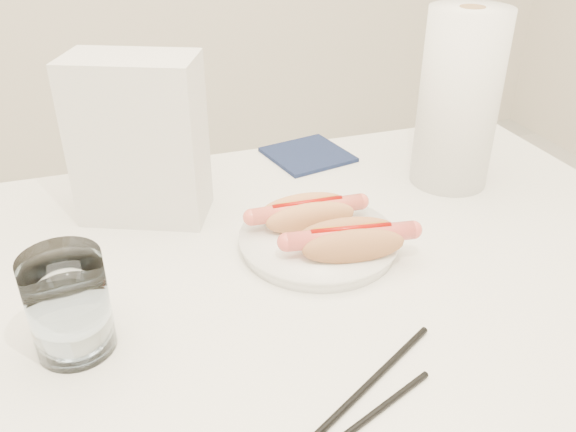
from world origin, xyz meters
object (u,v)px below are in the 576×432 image
object	(u,v)px
plate	(318,242)
paper_towel_roll	(459,100)
table	(265,319)
water_glass	(69,304)
hotdog_right	(350,241)
hotdog_left	(307,213)
napkin_box	(139,140)

from	to	relation	value
plate	paper_towel_roll	size ratio (longest dim) A/B	0.75
table	water_glass	size ratio (longest dim) A/B	10.44
water_glass	hotdog_right	bearing A→B (deg)	7.98
table	hotdog_right	xyz separation A→B (m)	(0.11, -0.00, 0.10)
hotdog_right	plate	bearing A→B (deg)	121.84
plate	hotdog_right	distance (m)	0.06
plate	water_glass	world-z (taller)	water_glass
plate	hotdog_left	size ratio (longest dim) A/B	1.31
water_glass	paper_towel_roll	world-z (taller)	paper_towel_roll
plate	hotdog_left	xyz separation A→B (m)	(-0.00, 0.03, 0.03)
table	water_glass	xyz separation A→B (m)	(-0.22, -0.05, 0.12)
table	paper_towel_roll	distance (m)	0.45
plate	hotdog_left	world-z (taller)	hotdog_left
hotdog_right	water_glass	distance (m)	0.34
hotdog_left	water_glass	bearing A→B (deg)	-154.77
hotdog_right	paper_towel_roll	bearing A→B (deg)	42.91
table	hotdog_right	bearing A→B (deg)	-0.04
plate	napkin_box	xyz separation A→B (m)	(-0.21, 0.17, 0.11)
hotdog_left	hotdog_right	bearing A→B (deg)	-69.62
hotdog_right	hotdog_left	bearing A→B (deg)	116.36
table	hotdog_right	distance (m)	0.15
table	hotdog_left	bearing A→B (deg)	44.04
water_glass	paper_towel_roll	xyz separation A→B (m)	(0.59, 0.22, 0.08)
plate	paper_towel_roll	bearing A→B (deg)	23.94
water_glass	paper_towel_roll	bearing A→B (deg)	20.59
water_glass	hotdog_left	bearing A→B (deg)	22.96
plate	hotdog_right	size ratio (longest dim) A/B	1.24
napkin_box	paper_towel_roll	size ratio (longest dim) A/B	0.85
hotdog_right	napkin_box	bearing A→B (deg)	144.26
water_glass	plate	bearing A→B (deg)	17.54
table	plate	xyz separation A→B (m)	(0.09, 0.05, 0.07)
hotdog_left	hotdog_right	size ratio (longest dim) A/B	0.95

